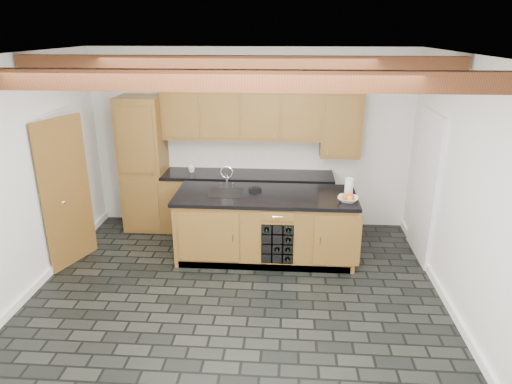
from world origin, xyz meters
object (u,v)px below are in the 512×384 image
fruit_bowl (348,199)px  paper_towel (349,187)px  kitchen_scale (255,189)px  island (266,226)px

fruit_bowl → paper_towel: 0.28m
kitchen_scale → paper_towel: size_ratio=0.78×
island → kitchen_scale: bearing=139.3°
island → paper_towel: size_ratio=10.86×
kitchen_scale → paper_towel: bearing=-20.1°
fruit_bowl → paper_towel: paper_towel is taller
paper_towel → fruit_bowl: bearing=-98.5°
island → fruit_bowl: fruit_bowl is taller
kitchen_scale → paper_towel: (1.27, -0.06, 0.09)m
island → kitchen_scale: size_ratio=13.84×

